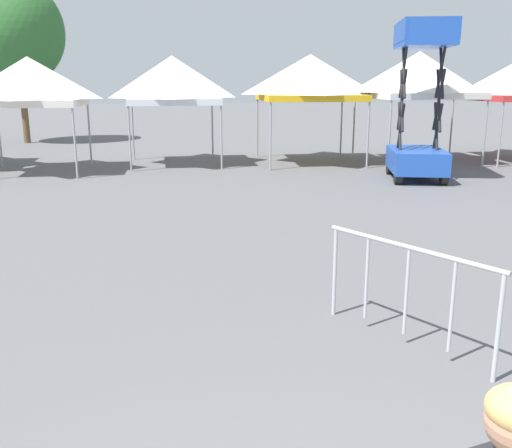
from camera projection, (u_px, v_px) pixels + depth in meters
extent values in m
cylinder|color=#9E9EA3|center=(75.00, 140.00, 15.76)|extent=(0.06, 0.06, 2.16)
cylinder|color=#9E9EA3|center=(89.00, 132.00, 18.44)|extent=(0.06, 0.06, 2.16)
pyramid|color=white|center=(29.00, 78.00, 16.51)|extent=(2.93, 2.93, 1.20)
cube|color=white|center=(31.00, 102.00, 16.68)|extent=(2.91, 2.91, 0.20)
cylinder|color=#9E9EA3|center=(130.00, 136.00, 17.06)|extent=(0.06, 0.06, 2.14)
cylinder|color=#9E9EA3|center=(221.00, 134.00, 17.52)|extent=(0.06, 0.06, 2.14)
cylinder|color=#9E9EA3|center=(133.00, 129.00, 19.70)|extent=(0.06, 0.06, 2.14)
cylinder|color=#9E9EA3|center=(212.00, 127.00, 20.16)|extent=(0.06, 0.06, 2.14)
pyramid|color=white|center=(173.00, 77.00, 18.19)|extent=(3.02, 3.02, 1.31)
cube|color=white|center=(173.00, 101.00, 18.37)|extent=(2.99, 2.99, 0.20)
cylinder|color=#9E9EA3|center=(271.00, 133.00, 17.31)|extent=(0.06, 0.06, 2.25)
cylinder|color=#9E9EA3|center=(368.00, 132.00, 17.69)|extent=(0.06, 0.06, 2.25)
cylinder|color=#9E9EA3|center=(257.00, 126.00, 20.27)|extent=(0.06, 0.06, 2.25)
cylinder|color=#9E9EA3|center=(341.00, 125.00, 20.65)|extent=(0.06, 0.06, 2.25)
pyramid|color=white|center=(310.00, 74.00, 18.55)|extent=(3.24, 3.24, 1.26)
cube|color=yellow|center=(310.00, 97.00, 18.73)|extent=(3.21, 3.21, 0.20)
cylinder|color=#9E9EA3|center=(390.00, 132.00, 17.26)|extent=(0.06, 0.06, 2.32)
cylinder|color=#9E9EA3|center=(485.00, 131.00, 17.81)|extent=(0.06, 0.06, 2.32)
cylinder|color=#9E9EA3|center=(354.00, 125.00, 20.28)|extent=(0.06, 0.06, 2.32)
cylinder|color=#9E9EA3|center=(436.00, 124.00, 20.83)|extent=(0.06, 0.06, 2.32)
pyramid|color=white|center=(419.00, 72.00, 18.60)|extent=(3.47, 3.47, 1.29)
cube|color=white|center=(417.00, 95.00, 18.78)|extent=(3.44, 3.44, 0.20)
cylinder|color=#9E9EA3|center=(501.00, 132.00, 17.91)|extent=(0.06, 0.06, 2.23)
cylinder|color=#9E9EA3|center=(452.00, 124.00, 21.00)|extent=(0.06, 0.06, 2.23)
cylinder|color=black|center=(398.00, 175.00, 15.13)|extent=(0.29, 0.51, 0.48)
cylinder|color=black|center=(444.00, 176.00, 15.01)|extent=(0.29, 0.51, 0.48)
cylinder|color=black|center=(390.00, 166.00, 16.79)|extent=(0.29, 0.51, 0.48)
cylinder|color=black|center=(431.00, 167.00, 16.67)|extent=(0.29, 0.51, 0.48)
cube|color=blue|center=(416.00, 160.00, 15.83)|extent=(1.90, 2.56, 0.60)
cylinder|color=black|center=(400.00, 133.00, 15.70)|extent=(0.30, 0.94, 1.65)
cylinder|color=black|center=(400.00, 133.00, 15.70)|extent=(0.30, 0.94, 1.65)
cylinder|color=black|center=(436.00, 133.00, 15.60)|extent=(0.30, 0.94, 1.65)
cylinder|color=black|center=(436.00, 133.00, 15.60)|extent=(0.30, 0.94, 1.65)
cylinder|color=black|center=(402.00, 100.00, 15.48)|extent=(0.30, 0.94, 1.65)
cylinder|color=black|center=(402.00, 100.00, 15.48)|extent=(0.30, 0.94, 1.65)
cylinder|color=black|center=(439.00, 101.00, 15.38)|extent=(0.30, 0.94, 1.65)
cylinder|color=black|center=(439.00, 101.00, 15.38)|extent=(0.30, 0.94, 1.65)
cylinder|color=black|center=(404.00, 67.00, 15.27)|extent=(0.30, 0.94, 1.65)
cylinder|color=black|center=(404.00, 67.00, 15.27)|extent=(0.30, 0.94, 1.65)
cylinder|color=black|center=(441.00, 67.00, 15.17)|extent=(0.30, 0.94, 1.65)
cylinder|color=black|center=(441.00, 67.00, 15.17)|extent=(0.30, 0.94, 1.65)
cube|color=blue|center=(424.00, 45.00, 15.08)|extent=(1.81, 2.44, 0.12)
cube|color=blue|center=(433.00, 28.00, 13.98)|extent=(1.31, 0.37, 0.55)
cube|color=blue|center=(418.00, 35.00, 16.02)|extent=(1.31, 0.37, 0.55)
cube|color=blue|center=(400.00, 32.00, 15.07)|extent=(0.57, 2.14, 0.55)
cube|color=blue|center=(450.00, 32.00, 14.94)|extent=(0.57, 2.14, 0.55)
cylinder|color=brown|center=(24.00, 107.00, 24.96)|extent=(0.28, 0.28, 3.11)
ellipsoid|color=#2D662D|center=(17.00, 32.00, 24.20)|extent=(3.93, 3.93, 4.33)
cylinder|color=#B7BABF|center=(410.00, 248.00, 5.72)|extent=(1.14, 1.82, 0.05)
cylinder|color=#B7BABF|center=(499.00, 328.00, 5.09)|extent=(0.04, 0.04, 1.05)
cylinder|color=#B7BABF|center=(335.00, 272.00, 6.60)|extent=(0.04, 0.04, 1.05)
cylinder|color=#B7BABF|center=(452.00, 307.00, 5.44)|extent=(0.04, 0.04, 0.92)
cylinder|color=#B7BABF|center=(407.00, 292.00, 5.83)|extent=(0.04, 0.04, 0.92)
cylinder|color=#B7BABF|center=(367.00, 278.00, 6.23)|extent=(0.04, 0.04, 0.92)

